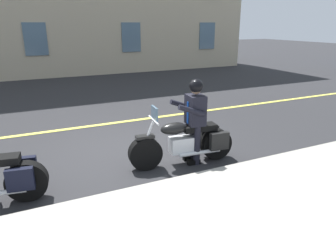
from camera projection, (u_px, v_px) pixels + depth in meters
name	position (u px, v px, depth m)	size (l,w,h in m)	color
ground_plane	(123.00, 149.00, 7.19)	(80.00, 80.00, 0.00)	#28282B
lane_center_stripe	(102.00, 125.00, 8.91)	(60.00, 0.16, 0.01)	#E5DB4C
motorcycle_main	(185.00, 143.00, 6.34)	(2.22, 0.73, 1.26)	black
rider_main	(195.00, 114.00, 6.22)	(0.66, 0.59, 1.74)	black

